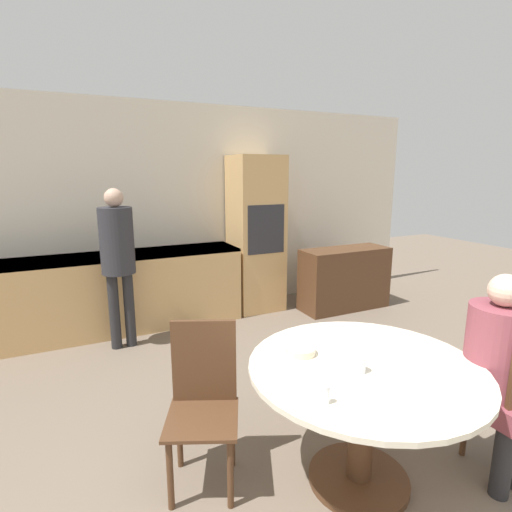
% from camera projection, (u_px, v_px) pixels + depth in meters
% --- Properties ---
extents(wall_back, '(6.80, 0.05, 2.60)m').
position_uv_depth(wall_back, '(188.00, 211.00, 5.05)').
color(wall_back, silver).
rests_on(wall_back, ground_plane).
extents(kitchen_counter, '(3.00, 0.60, 0.88)m').
position_uv_depth(kitchen_counter, '(108.00, 292.00, 4.47)').
color(kitchen_counter, tan).
rests_on(kitchen_counter, ground_plane).
extents(oven_unit, '(0.61, 0.59, 1.98)m').
position_uv_depth(oven_unit, '(256.00, 234.00, 5.15)').
color(oven_unit, tan).
rests_on(oven_unit, ground_plane).
extents(sideboard, '(1.18, 0.45, 0.81)m').
position_uv_depth(sideboard, '(344.00, 279.00, 5.25)').
color(sideboard, '#51331E').
rests_on(sideboard, ground_plane).
extents(dining_table, '(1.29, 1.29, 0.75)m').
position_uv_depth(dining_table, '(363.00, 399.00, 2.24)').
color(dining_table, '#51331E').
rests_on(dining_table, ground_plane).
extents(chair_far_left, '(0.53, 0.53, 0.94)m').
position_uv_depth(chair_far_left, '(203.00, 395.00, 2.31)').
color(chair_far_left, '#51331E').
rests_on(chair_far_left, ground_plane).
extents(person_seated, '(0.35, 0.41, 1.24)m').
position_uv_depth(person_seated, '(500.00, 366.00, 2.25)').
color(person_seated, '#262628').
rests_on(person_seated, ground_plane).
extents(person_standing, '(0.33, 0.33, 1.63)m').
position_uv_depth(person_standing, '(118.00, 251.00, 3.95)').
color(person_standing, '#262628').
rests_on(person_standing, ground_plane).
extents(cup, '(0.08, 0.08, 0.09)m').
position_uv_depth(cup, '(358.00, 364.00, 2.11)').
color(cup, silver).
rests_on(cup, dining_table).
extents(bowl_near, '(0.18, 0.18, 0.04)m').
position_uv_depth(bowl_near, '(300.00, 350.00, 2.32)').
color(bowl_near, beige).
rests_on(bowl_near, dining_table).
extents(salt_shaker, '(0.03, 0.03, 0.09)m').
position_uv_depth(salt_shaker, '(326.00, 395.00, 1.82)').
color(salt_shaker, white).
rests_on(salt_shaker, dining_table).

